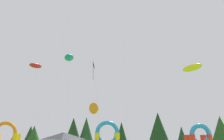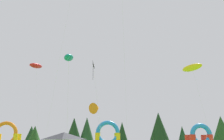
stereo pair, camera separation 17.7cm
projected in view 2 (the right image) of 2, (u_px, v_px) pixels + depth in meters
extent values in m
cylinder|color=silver|center=(125.00, 75.00, 33.57)|extent=(1.03, 5.00, 22.25)
pyramid|color=black|center=(93.00, 66.00, 34.44)|extent=(0.42, 0.98, 0.97)
cylinder|color=black|center=(93.00, 73.00, 34.15)|extent=(0.04, 0.04, 2.11)
cylinder|color=silver|center=(99.00, 111.00, 33.48)|extent=(1.74, 1.61, 12.66)
ellipsoid|color=yellow|center=(192.00, 68.00, 35.19)|extent=(2.90, 3.52, 1.22)
cylinder|color=silver|center=(204.00, 111.00, 32.50)|extent=(1.27, 2.01, 12.57)
cone|color=orange|center=(96.00, 108.00, 30.53)|extent=(1.95, 1.97, 1.56)
cylinder|color=silver|center=(101.00, 134.00, 29.23)|extent=(1.33, 0.94, 6.39)
ellipsoid|color=#0C7F7A|center=(69.00, 58.00, 28.56)|extent=(1.23, 2.97, 1.28)
cylinder|color=silver|center=(68.00, 110.00, 27.99)|extent=(0.07, 2.26, 11.77)
ellipsoid|color=red|center=(36.00, 66.00, 46.85)|extent=(2.67, 3.81, 1.54)
cylinder|color=silver|center=(37.00, 109.00, 46.06)|extent=(1.22, 3.05, 16.29)
cylinder|color=silver|center=(57.00, 74.00, 34.92)|extent=(3.60, 4.92, 23.29)
cylinder|color=yellow|center=(98.00, 140.00, 57.86)|extent=(1.21, 1.21, 3.27)
cylinder|color=yellow|center=(118.00, 140.00, 58.10)|extent=(1.21, 1.21, 3.27)
cylinder|color=yellow|center=(98.00, 140.00, 60.84)|extent=(1.21, 1.21, 3.27)
cylinder|color=yellow|center=(117.00, 140.00, 61.08)|extent=(1.21, 1.21, 3.27)
torus|color=#268CD8|center=(108.00, 133.00, 58.44)|extent=(5.73, 0.97, 5.73)
torus|color=orange|center=(5.00, 134.00, 54.72)|extent=(5.40, 0.80, 5.40)
torus|color=#268CD8|center=(201.00, 134.00, 58.37)|extent=(5.27, 1.10, 5.27)
pyramid|color=#3F3F47|center=(64.00, 136.00, 56.61)|extent=(7.63, 4.20, 1.66)
cone|color=#1E4221|center=(31.00, 133.00, 71.52)|extent=(3.26, 3.26, 4.23)
cone|color=#234C1E|center=(34.00, 135.00, 69.63)|extent=(4.08, 4.08, 4.94)
cone|color=#193819|center=(74.00, 130.00, 69.31)|extent=(4.52, 4.52, 6.72)
cone|color=#1E4221|center=(87.00, 131.00, 69.88)|extent=(4.56, 4.56, 7.45)
cone|color=#193819|center=(122.00, 132.00, 73.04)|extent=(3.31, 3.31, 5.60)
cone|color=#193819|center=(159.00, 126.00, 71.07)|extent=(5.48, 5.48, 7.92)
cone|color=#1E4221|center=(182.00, 134.00, 73.96)|extent=(2.81, 2.81, 4.75)
cone|color=#234C1E|center=(222.00, 128.00, 70.43)|extent=(5.50, 5.50, 7.03)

